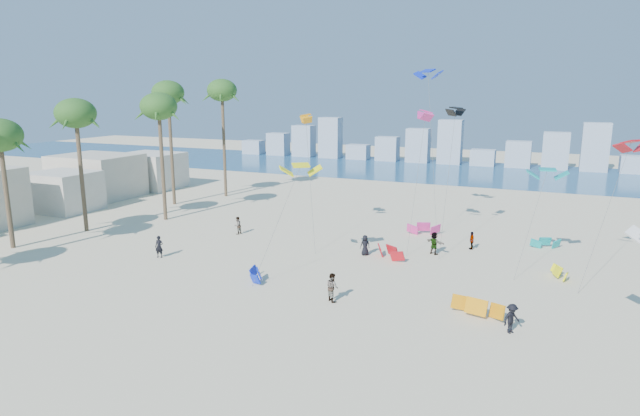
% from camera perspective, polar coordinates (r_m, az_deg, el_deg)
% --- Properties ---
extents(ground, '(220.00, 220.00, 0.00)m').
position_cam_1_polar(ground, '(32.06, -17.03, -13.07)').
color(ground, beige).
rests_on(ground, ground).
extents(ocean, '(220.00, 220.00, 0.00)m').
position_cam_1_polar(ocean, '(96.61, 11.76, 3.99)').
color(ocean, navy).
rests_on(ocean, ground).
extents(kitesurfer_near, '(0.77, 0.62, 1.84)m').
position_cam_1_polar(kitesurfer_near, '(46.21, -16.81, -3.99)').
color(kitesurfer_near, black).
rests_on(kitesurfer_near, ground).
extents(kitesurfer_mid, '(1.17, 1.14, 1.90)m').
position_cam_1_polar(kitesurfer_mid, '(35.29, 1.32, -8.44)').
color(kitesurfer_mid, gray).
rests_on(kitesurfer_mid, ground).
extents(kitesurfers_far, '(36.44, 17.34, 1.93)m').
position_cam_1_polar(kitesurfers_far, '(43.56, 11.27, -4.71)').
color(kitesurfers_far, black).
rests_on(kitesurfers_far, ground).
extents(grounded_kites, '(21.88, 20.43, 1.07)m').
position_cam_1_polar(grounded_kites, '(43.48, 12.53, -5.38)').
color(grounded_kites, '#0B26C6').
rests_on(grounded_kites, ground).
extents(flying_kites, '(28.76, 27.12, 16.10)m').
position_cam_1_polar(flying_kites, '(43.88, 13.60, 8.03)').
color(flying_kites, '#FFF80D').
rests_on(flying_kites, ground).
extents(palm_row, '(9.11, 44.80, 15.14)m').
position_cam_1_polar(palm_row, '(55.85, -24.02, 9.33)').
color(palm_row, brown).
rests_on(palm_row, ground).
extents(beachfront_buildings, '(11.50, 43.00, 6.00)m').
position_cam_1_polar(beachfront_buildings, '(68.88, -27.43, 1.87)').
color(beachfront_buildings, beige).
rests_on(beachfront_buildings, ground).
extents(distant_skyline, '(85.00, 3.00, 8.40)m').
position_cam_1_polar(distant_skyline, '(106.22, 12.33, 6.37)').
color(distant_skyline, '#9EADBF').
rests_on(distant_skyline, ground).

